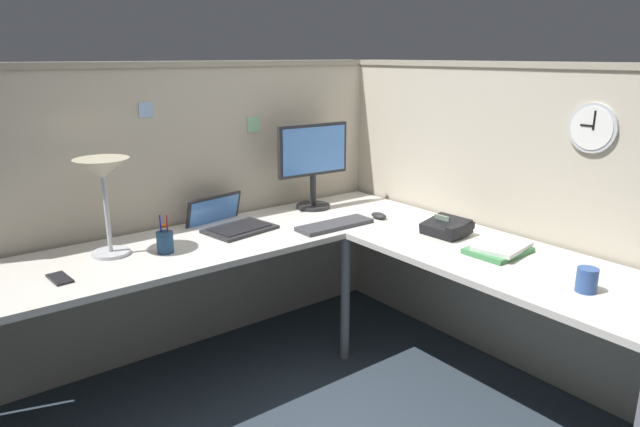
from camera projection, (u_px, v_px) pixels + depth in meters
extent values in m
plane|color=#2D3842|center=(341.00, 380.00, 2.90)|extent=(6.80, 6.80, 0.00)
cube|color=#B7AD99|center=(192.00, 211.00, 3.13)|extent=(2.57, 0.10, 1.55)
cube|color=gray|center=(182.00, 64.00, 2.92)|extent=(2.57, 0.12, 0.03)
cube|color=#B7AD99|center=(500.00, 218.00, 2.99)|extent=(0.10, 2.37, 1.55)
cube|color=gray|center=(514.00, 64.00, 2.78)|extent=(0.12, 2.37, 0.03)
cube|color=beige|center=(225.00, 239.00, 2.84)|extent=(2.35, 0.66, 0.03)
cube|color=beige|center=(510.00, 263.00, 2.52)|extent=(0.66, 1.49, 0.03)
cylinder|color=slate|center=(345.00, 299.00, 3.02)|extent=(0.05, 0.05, 0.70)
cylinder|color=#232326|center=(313.00, 206.00, 3.36)|extent=(0.20, 0.20, 0.02)
cylinder|color=#232326|center=(313.00, 190.00, 3.33)|extent=(0.04, 0.04, 0.20)
cube|color=#232326|center=(313.00, 150.00, 3.27)|extent=(0.46, 0.06, 0.30)
cube|color=#4C84D8|center=(315.00, 150.00, 3.26)|extent=(0.42, 0.03, 0.26)
cube|color=#232326|center=(240.00, 229.00, 2.93)|extent=(0.37, 0.29, 0.02)
cube|color=black|center=(240.00, 227.00, 2.92)|extent=(0.32, 0.22, 0.00)
cube|color=#232326|center=(213.00, 214.00, 3.07)|extent=(0.35, 0.12, 0.22)
cube|color=#4C84D8|center=(214.00, 215.00, 3.06)|extent=(0.31, 0.10, 0.18)
cube|color=#38383D|center=(335.00, 225.00, 2.99)|extent=(0.43, 0.14, 0.02)
ellipsoid|color=#232326|center=(379.00, 216.00, 3.14)|extent=(0.06, 0.10, 0.03)
cylinder|color=#B7BABF|center=(111.00, 253.00, 2.58)|extent=(0.17, 0.17, 0.02)
cylinder|color=#B7BABF|center=(107.00, 213.00, 2.52)|extent=(0.02, 0.02, 0.38)
cone|color=#B2A88C|center=(102.00, 169.00, 2.47)|extent=(0.24, 0.24, 0.09)
cylinder|color=navy|center=(165.00, 242.00, 2.59)|extent=(0.08, 0.08, 0.10)
cylinder|color=#1E1EB2|center=(161.00, 229.00, 2.57)|extent=(0.01, 0.01, 0.13)
cylinder|color=#B21E1E|center=(167.00, 228.00, 2.58)|extent=(0.01, 0.01, 0.13)
cylinder|color=#D8591E|center=(163.00, 226.00, 2.59)|extent=(0.03, 0.03, 0.01)
cube|color=black|center=(60.00, 278.00, 2.29)|extent=(0.08, 0.15, 0.01)
cube|color=black|center=(446.00, 228.00, 2.85)|extent=(0.20, 0.21, 0.10)
cube|color=#8CA58C|center=(442.00, 219.00, 2.86)|extent=(0.02, 0.09, 0.04)
cube|color=black|center=(460.00, 228.00, 2.79)|extent=(0.19, 0.05, 0.04)
cube|color=#3F7F4C|center=(498.00, 251.00, 2.60)|extent=(0.29, 0.22, 0.02)
cube|color=silver|center=(502.00, 246.00, 2.59)|extent=(0.29, 0.23, 0.02)
cylinder|color=#2D4C8C|center=(587.00, 280.00, 2.16)|extent=(0.08, 0.08, 0.10)
cylinder|color=#B7BABF|center=(593.00, 128.00, 2.47)|extent=(0.03, 0.22, 0.22)
cylinder|color=white|center=(591.00, 128.00, 2.46)|extent=(0.00, 0.19, 0.19)
cube|color=black|center=(587.00, 125.00, 2.47)|extent=(0.00, 0.06, 0.01)
cube|color=black|center=(594.00, 120.00, 2.44)|extent=(0.00, 0.01, 0.08)
cube|color=#8CCC99|center=(254.00, 124.00, 3.20)|extent=(0.08, 0.00, 0.08)
cube|color=#99B7E5|center=(146.00, 110.00, 2.80)|extent=(0.07, 0.00, 0.07)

